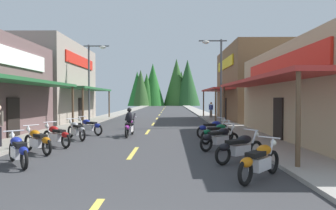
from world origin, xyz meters
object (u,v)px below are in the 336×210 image
motorcycle_parked_right_4 (213,128)px  motorcycle_parked_left_3 (76,130)px  motorcycle_parked_left_0 (18,150)px  rider_cruising_lead (130,124)px  motorcycle_parked_left_2 (56,135)px  pedestrian_by_shop (211,109)px  streetlamp_left (93,73)px  motorcycle_parked_right_0 (260,160)px  motorcycle_parked_left_1 (38,140)px  streetlamp_right (217,70)px  motorcycle_parked_right_1 (240,147)px  motorcycle_parked_right_2 (220,138)px  motorcycle_parked_right_3 (217,132)px  motorcycle_parked_left_4 (89,126)px

motorcycle_parked_right_4 → motorcycle_parked_left_3: size_ratio=1.13×
motorcycle_parked_left_0 → rider_cruising_lead: 7.10m
motorcycle_parked_left_0 → motorcycle_parked_left_2: size_ratio=0.96×
rider_cruising_lead → pedestrian_by_shop: size_ratio=1.27×
streetlamp_left → motorcycle_parked_left_0: streetlamp_left is taller
motorcycle_parked_right_0 → motorcycle_parked_left_1: (-7.26, 3.34, 0.00)m
streetlamp_right → pedestrian_by_shop: size_ratio=3.71×
streetlamp_left → pedestrian_by_shop: streetlamp_left is taller
motorcycle_parked_right_1 → motorcycle_parked_left_3: bearing=111.7°
motorcycle_parked_right_2 → motorcycle_parked_right_4: same height
motorcycle_parked_left_3 → motorcycle_parked_right_1: bearing=-166.3°
motorcycle_parked_right_2 → motorcycle_parked_left_3: bearing=122.3°
motorcycle_parked_right_2 → motorcycle_parked_right_3: size_ratio=1.02×
motorcycle_parked_right_1 → motorcycle_parked_left_2: 7.70m
motorcycle_parked_right_1 → rider_cruising_lead: size_ratio=0.86×
streetlamp_left → motorcycle_parked_left_2: (1.24, -10.07, -3.58)m
streetlamp_right → motorcycle_parked_right_3: 8.15m
streetlamp_left → motorcycle_parked_right_4: 11.62m
rider_cruising_lead → motorcycle_parked_right_0: bearing=-147.6°
motorcycle_parked_right_4 → pedestrian_by_shop: bearing=52.2°
pedestrian_by_shop → streetlamp_right: bearing=-133.4°
streetlamp_right → motorcycle_parked_left_1: bearing=-130.5°
motorcycle_parked_right_0 → pedestrian_by_shop: bearing=38.7°
motorcycle_parked_left_4 → pedestrian_by_shop: 15.39m
streetlamp_left → motorcycle_parked_left_2: 10.76m
motorcycle_parked_right_2 → motorcycle_parked_left_3: 7.24m
motorcycle_parked_right_1 → rider_cruising_lead: (-4.46, 6.16, 0.17)m
motorcycle_parked_right_0 → motorcycle_parked_left_2: (-7.16, 4.84, 0.00)m
streetlamp_right → motorcycle_parked_left_1: (-8.31, -9.71, -3.58)m
motorcycle_parked_right_0 → motorcycle_parked_left_2: size_ratio=0.93×
motorcycle_parked_left_3 → streetlamp_right: bearing=-93.3°
motorcycle_parked_right_3 → motorcycle_parked_left_4: (-6.79, 2.91, 0.00)m
motorcycle_parked_right_1 → motorcycle_parked_right_0: bearing=-121.7°
pedestrian_by_shop → motorcycle_parked_right_2: bearing=-135.2°
motorcycle_parked_left_4 → motorcycle_parked_right_3: bearing=-171.5°
motorcycle_parked_left_1 → rider_cruising_lead: rider_cruising_lead is taller
streetlamp_left → motorcycle_parked_right_1: streetlamp_left is taller
streetlamp_left → motorcycle_parked_left_1: 12.16m
motorcycle_parked_right_3 → streetlamp_right: bearing=44.2°
motorcycle_parked_right_3 → motorcycle_parked_left_2: (-7.05, -0.99, 0.00)m
motorcycle_parked_right_1 → motorcycle_parked_left_4: (-6.86, 6.81, 0.00)m
rider_cruising_lead → motorcycle_parked_left_4: bearing=78.1°
motorcycle_parked_right_2 → motorcycle_parked_left_0: (-6.64, -2.70, 0.00)m
streetlamp_left → motorcycle_parked_left_1: bearing=-84.3°
motorcycle_parked_right_3 → motorcycle_parked_left_3: (-6.88, 1.04, 0.00)m
motorcycle_parked_left_0 → pedestrian_by_shop: (8.76, 20.00, 0.49)m
motorcycle_parked_left_0 → motorcycle_parked_left_4: bearing=-41.2°
streetlamp_left → motorcycle_parked_left_4: (1.51, -6.18, -3.58)m
motorcycle_parked_right_2 → motorcycle_parked_right_3: bearing=48.6°
motorcycle_parked_left_0 → motorcycle_parked_right_1: bearing=-126.7°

